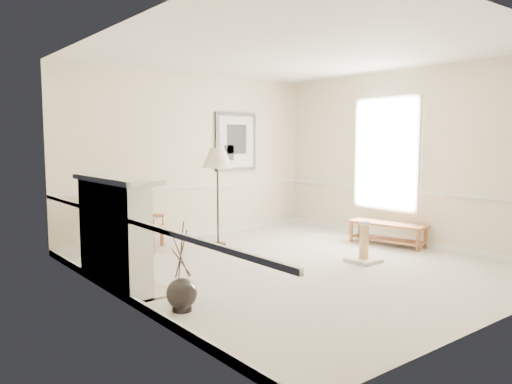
% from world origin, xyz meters
% --- Properties ---
extents(ground, '(5.50, 5.50, 0.00)m').
position_xyz_m(ground, '(0.00, 0.00, 0.00)').
color(ground, silver).
rests_on(ground, ground).
extents(room, '(5.04, 5.54, 2.92)m').
position_xyz_m(room, '(0.14, 0.08, 1.87)').
color(room, beige).
rests_on(room, ground).
extents(fireplace, '(0.64, 1.64, 1.31)m').
position_xyz_m(fireplace, '(-2.34, 0.60, 0.64)').
color(fireplace, white).
rests_on(fireplace, ground).
extents(floor_vase, '(0.32, 0.32, 0.92)m').
position_xyz_m(floor_vase, '(-2.15, -0.62, 0.17)').
color(floor_vase, black).
rests_on(floor_vase, ground).
extents(armchair, '(1.00, 0.99, 0.91)m').
position_xyz_m(armchair, '(-1.33, 2.37, 0.49)').
color(armchair, '#A45935').
rests_on(armchair, ground).
extents(floor_lamp, '(0.63, 0.63, 1.60)m').
position_xyz_m(floor_lamp, '(-0.05, 1.84, 1.40)').
color(floor_lamp, black).
rests_on(floor_lamp, ground).
extents(bench, '(0.62, 1.35, 0.37)m').
position_xyz_m(bench, '(2.15, 0.10, 0.25)').
color(bench, '#A45935').
rests_on(bench, ground).
extents(scratching_post, '(0.42, 0.42, 0.58)m').
position_xyz_m(scratching_post, '(0.92, -0.42, 0.18)').
color(scratching_post, white).
rests_on(scratching_post, ground).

